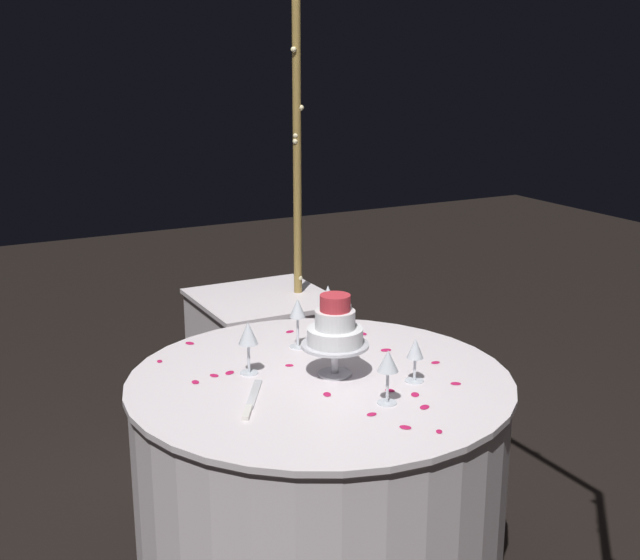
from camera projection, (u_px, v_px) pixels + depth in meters
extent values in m
cylinder|color=olive|center=(297.00, 204.00, 3.63)|extent=(0.04, 0.04, 2.29)
sphere|color=#F9EAB2|center=(297.00, 412.00, 3.87)|extent=(0.02, 0.02, 0.02)
sphere|color=#F9EAB2|center=(294.00, 50.00, 3.44)|extent=(0.02, 0.02, 0.02)
sphere|color=#F9EAB2|center=(296.00, 136.00, 3.54)|extent=(0.02, 0.02, 0.02)
sphere|color=#F9EAB2|center=(297.00, 286.00, 3.73)|extent=(0.02, 0.02, 0.02)
sphere|color=#F9EAB2|center=(301.00, 108.00, 3.52)|extent=(0.02, 0.02, 0.02)
sphere|color=#F9EAB2|center=(300.00, 308.00, 3.75)|extent=(0.02, 0.02, 0.02)
sphere|color=#F9EAB2|center=(295.00, 141.00, 3.55)|extent=(0.02, 0.02, 0.02)
sphere|color=#F9EAB2|center=(300.00, 278.00, 3.71)|extent=(0.02, 0.02, 0.02)
cylinder|color=white|center=(320.00, 488.00, 2.80)|extent=(1.22, 1.22, 0.75)
cylinder|color=white|center=(320.00, 381.00, 2.70)|extent=(1.25, 1.25, 0.02)
cube|color=white|center=(264.00, 378.00, 3.78)|extent=(0.55, 0.55, 0.73)
cube|color=white|center=(263.00, 298.00, 3.68)|extent=(0.57, 0.57, 0.02)
cylinder|color=silver|center=(334.00, 373.00, 2.72)|extent=(0.11, 0.11, 0.01)
cylinder|color=silver|center=(335.00, 359.00, 2.71)|extent=(0.02, 0.02, 0.09)
cylinder|color=silver|center=(335.00, 345.00, 2.70)|extent=(0.22, 0.22, 0.01)
cylinder|color=white|center=(335.00, 336.00, 2.69)|extent=(0.18, 0.18, 0.05)
cylinder|color=white|center=(335.00, 319.00, 2.67)|extent=(0.13, 0.13, 0.06)
cylinder|color=#CC333D|center=(335.00, 303.00, 2.66)|extent=(0.10, 0.10, 0.05)
cylinder|color=silver|center=(387.00, 403.00, 2.50)|extent=(0.06, 0.06, 0.00)
cylinder|color=silver|center=(387.00, 387.00, 2.49)|extent=(0.01, 0.01, 0.10)
cone|color=silver|center=(388.00, 361.00, 2.47)|extent=(0.06, 0.06, 0.07)
cylinder|color=silver|center=(249.00, 373.00, 2.73)|extent=(0.06, 0.06, 0.00)
cylinder|color=silver|center=(249.00, 358.00, 2.72)|extent=(0.01, 0.01, 0.10)
cone|color=silver|center=(248.00, 333.00, 2.70)|extent=(0.06, 0.06, 0.07)
cylinder|color=silver|center=(298.00, 346.00, 2.98)|extent=(0.06, 0.06, 0.00)
cylinder|color=silver|center=(298.00, 332.00, 2.96)|extent=(0.01, 0.01, 0.11)
cone|color=silver|center=(298.00, 308.00, 2.94)|extent=(0.06, 0.06, 0.07)
cylinder|color=silver|center=(346.00, 343.00, 3.01)|extent=(0.06, 0.06, 0.00)
cylinder|color=silver|center=(346.00, 328.00, 3.00)|extent=(0.01, 0.01, 0.11)
cone|color=silver|center=(346.00, 306.00, 2.97)|extent=(0.06, 0.06, 0.06)
cylinder|color=silver|center=(328.00, 328.00, 3.17)|extent=(0.06, 0.06, 0.00)
cylinder|color=silver|center=(328.00, 315.00, 3.16)|extent=(0.01, 0.01, 0.10)
cone|color=silver|center=(328.00, 294.00, 3.14)|extent=(0.06, 0.06, 0.07)
cylinder|color=silver|center=(414.00, 381.00, 2.67)|extent=(0.06, 0.06, 0.00)
cylinder|color=silver|center=(415.00, 369.00, 2.66)|extent=(0.01, 0.01, 0.08)
cone|color=silver|center=(415.00, 348.00, 2.64)|extent=(0.05, 0.05, 0.07)
cube|color=silver|center=(254.00, 394.00, 2.56)|extent=(0.20, 0.13, 0.01)
cube|color=white|center=(247.00, 412.00, 2.43)|extent=(0.09, 0.06, 0.01)
ellipsoid|color=#C61951|center=(195.00, 382.00, 2.66)|extent=(0.03, 0.03, 0.00)
ellipsoid|color=#C61951|center=(436.00, 362.00, 2.82)|extent=(0.02, 0.03, 0.00)
ellipsoid|color=#C61951|center=(439.00, 431.00, 2.31)|extent=(0.03, 0.03, 0.00)
ellipsoid|color=#C61951|center=(456.00, 383.00, 2.65)|extent=(0.04, 0.04, 0.00)
ellipsoid|color=#C61951|center=(386.00, 350.00, 2.94)|extent=(0.03, 0.04, 0.00)
ellipsoid|color=#C61951|center=(160.00, 361.00, 2.84)|extent=(0.03, 0.02, 0.00)
ellipsoid|color=#C61951|center=(289.00, 365.00, 2.80)|extent=(0.03, 0.03, 0.00)
ellipsoid|color=#C61951|center=(230.00, 373.00, 2.73)|extent=(0.04, 0.04, 0.00)
ellipsoid|color=#C61951|center=(363.00, 334.00, 3.10)|extent=(0.03, 0.03, 0.00)
ellipsoid|color=#C61951|center=(390.00, 390.00, 2.59)|extent=(0.04, 0.04, 0.00)
ellipsoid|color=#C61951|center=(372.00, 414.00, 2.42)|extent=(0.02, 0.03, 0.00)
ellipsoid|color=#C61951|center=(214.00, 375.00, 2.71)|extent=(0.04, 0.04, 0.00)
ellipsoid|color=#C61951|center=(362.00, 334.00, 3.11)|extent=(0.04, 0.04, 0.00)
ellipsoid|color=#C61951|center=(415.00, 394.00, 2.56)|extent=(0.04, 0.04, 0.00)
ellipsoid|color=#C61951|center=(405.00, 427.00, 2.34)|extent=(0.04, 0.04, 0.00)
ellipsoid|color=#C61951|center=(290.00, 332.00, 3.13)|extent=(0.03, 0.04, 0.00)
ellipsoid|color=#C61951|center=(425.00, 407.00, 2.47)|extent=(0.04, 0.04, 0.00)
ellipsoid|color=#C61951|center=(190.00, 343.00, 3.01)|extent=(0.04, 0.04, 0.00)
ellipsoid|color=#C61951|center=(327.00, 394.00, 2.56)|extent=(0.04, 0.03, 0.00)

